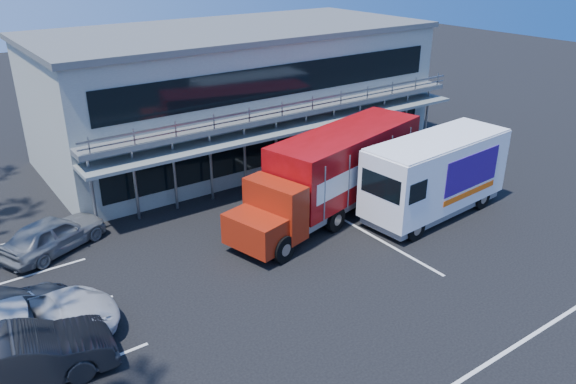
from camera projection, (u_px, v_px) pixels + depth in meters
ground at (369, 270)px, 21.74m from camera, size 120.00×120.00×0.00m
building at (236, 91)px, 32.99m from camera, size 22.40×12.00×7.30m
red_truck at (336, 170)px, 25.68m from camera, size 11.52×5.22×3.78m
white_van at (435, 175)px, 25.51m from camera, size 7.71×3.15×3.68m
parked_car_b at (19, 360)px, 15.77m from camera, size 5.37×2.38×1.71m
parked_car_c at (22, 328)px, 17.17m from camera, size 5.97×3.12×1.60m
parked_car_e at (53, 234)px, 22.82m from camera, size 4.73×3.40×1.50m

